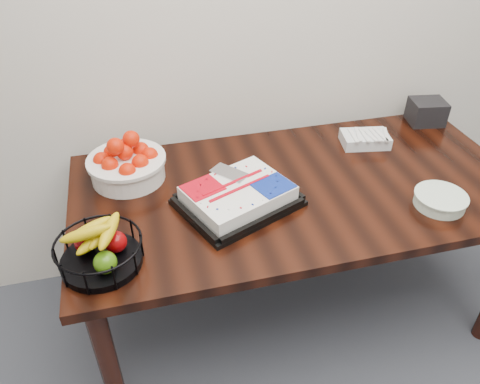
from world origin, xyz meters
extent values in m
cube|color=black|center=(0.00, 2.00, 0.73)|extent=(1.80, 0.90, 0.04)
cylinder|color=black|center=(-0.82, 1.63, 0.35)|extent=(0.07, 0.07, 0.71)
cylinder|color=black|center=(-0.82, 2.37, 0.35)|extent=(0.07, 0.07, 0.71)
cylinder|color=black|center=(0.82, 2.37, 0.35)|extent=(0.07, 0.07, 0.71)
cube|color=black|center=(-0.27, 1.94, 0.76)|extent=(0.51, 0.46, 0.02)
cube|color=white|center=(-0.27, 1.94, 0.80)|extent=(0.44, 0.39, 0.06)
cube|color=#B50314|center=(-0.38, 2.01, 0.83)|extent=(0.17, 0.16, 0.00)
cube|color=navy|center=(-0.16, 1.86, 0.83)|extent=(0.17, 0.16, 0.00)
cube|color=silver|center=(-0.24, 2.03, 0.83)|extent=(0.15, 0.16, 0.00)
cylinder|color=white|center=(-0.66, 2.22, 0.80)|extent=(0.29, 0.29, 0.09)
cylinder|color=white|center=(-0.66, 2.22, 0.84)|extent=(0.31, 0.31, 0.01)
cylinder|color=black|center=(-0.77, 1.74, 0.76)|extent=(0.26, 0.26, 0.03)
torus|color=black|center=(-0.77, 1.74, 0.84)|extent=(0.28, 0.28, 0.01)
cylinder|color=white|center=(0.47, 1.75, 0.77)|extent=(0.19, 0.19, 0.04)
cylinder|color=white|center=(0.47, 1.75, 0.80)|extent=(0.20, 0.20, 0.01)
cube|color=silver|center=(0.40, 2.23, 0.78)|extent=(0.23, 0.17, 0.05)
cube|color=black|center=(0.78, 2.35, 0.81)|extent=(0.18, 0.16, 0.11)
camera|label=1|loc=(-0.61, 0.58, 1.84)|focal=35.00mm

